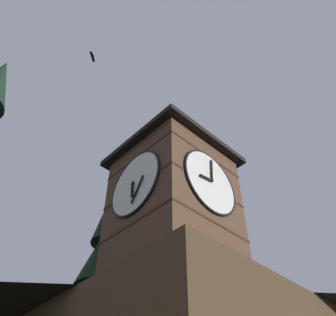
% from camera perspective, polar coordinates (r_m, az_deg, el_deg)
% --- Properties ---
extents(clock_tower, '(4.87, 4.87, 9.55)m').
position_cam_1_polar(clock_tower, '(15.80, 0.82, -7.30)').
color(clock_tower, brown).
rests_on(clock_tower, building_main).
extents(flying_bird_high, '(0.56, 0.49, 0.13)m').
position_cam_1_polar(flying_bird_high, '(20.72, -11.61, 15.14)').
color(flying_bird_high, black).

